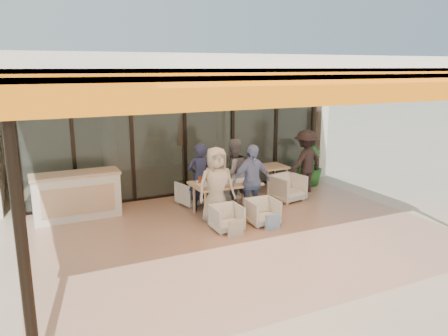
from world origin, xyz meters
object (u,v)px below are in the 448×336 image
at_px(side_chair, 288,187).
at_px(standing_woman, 305,162).
at_px(host_counter, 77,196).
at_px(side_table, 272,170).
at_px(diner_grey, 233,173).
at_px(chair_near_left, 227,217).
at_px(diner_cream, 216,186).
at_px(diner_navy, 200,178).
at_px(dining_table, 225,185).
at_px(chair_far_left, 192,192).
at_px(chair_near_right, 263,211).
at_px(chair_far_right, 224,188).
at_px(potted_palm, 310,164).
at_px(diner_periwinkle, 251,182).

xyz_separation_m(side_chair, standing_woman, (0.81, 0.41, 0.47)).
bearing_deg(standing_woman, host_counter, -17.52).
bearing_deg(side_table, diner_grey, -159.44).
relative_size(chair_near_left, diner_cream, 0.36).
bearing_deg(diner_navy, side_chair, 178.50).
xyz_separation_m(dining_table, side_chair, (1.83, 0.22, -0.32)).
relative_size(chair_near_left, standing_woman, 0.35).
xyz_separation_m(chair_far_left, diner_navy, (0.00, -0.50, 0.47)).
bearing_deg(diner_grey, host_counter, -19.78).
relative_size(chair_near_left, chair_near_right, 0.97).
height_order(chair_far_right, potted_palm, potted_palm).
bearing_deg(chair_near_right, side_chair, 41.60).
height_order(chair_near_left, diner_cream, diner_cream).
distance_m(diner_navy, side_chair, 2.30).
xyz_separation_m(chair_near_right, side_chair, (1.41, 1.18, 0.06)).
distance_m(chair_far_right, diner_grey, 0.70).
bearing_deg(side_chair, diner_navy, 162.88).
xyz_separation_m(dining_table, potted_palm, (3.19, 1.16, -0.07)).
bearing_deg(host_counter, diner_periwinkle, -24.04).
bearing_deg(standing_woman, chair_far_right, -20.88).
relative_size(dining_table, side_chair, 2.05).
height_order(side_chair, potted_palm, potted_palm).
bearing_deg(diner_periwinkle, host_counter, 150.18).
relative_size(chair_far_left, diner_periwinkle, 0.40).
height_order(host_counter, chair_far_right, host_counter).
bearing_deg(side_table, host_counter, 178.56).
bearing_deg(chair_far_right, dining_table, 57.49).
relative_size(diner_periwinkle, standing_woman, 0.98).
distance_m(host_counter, diner_periwinkle, 3.81).
relative_size(chair_far_right, diner_grey, 0.39).
bearing_deg(chair_near_left, side_chair, 28.04).
distance_m(chair_far_right, side_chair, 1.58).
height_order(host_counter, side_chair, host_counter).
bearing_deg(diner_grey, potted_palm, -174.65).
bearing_deg(chair_near_right, chair_far_right, 91.66).
height_order(host_counter, chair_near_left, host_counter).
distance_m(chair_near_left, side_table, 2.98).
bearing_deg(diner_periwinkle, chair_far_left, 115.19).
xyz_separation_m(diner_navy, standing_woman, (3.05, 0.19, 0.05)).
height_order(diner_grey, diner_periwinkle, diner_periwinkle).
bearing_deg(diner_cream, diner_grey, 51.19).
xyz_separation_m(diner_cream, diner_periwinkle, (0.84, 0.00, -0.01)).
bearing_deg(dining_table, host_counter, 160.26).
xyz_separation_m(host_counter, chair_near_left, (2.63, -2.05, -0.23)).
distance_m(diner_grey, side_chair, 1.49).
distance_m(host_counter, chair_near_left, 3.35).
relative_size(host_counter, side_chair, 2.52).
bearing_deg(potted_palm, diner_navy, -168.75).
height_order(diner_grey, potted_palm, diner_grey).
xyz_separation_m(chair_far_left, standing_woman, (3.05, -0.31, 0.51)).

